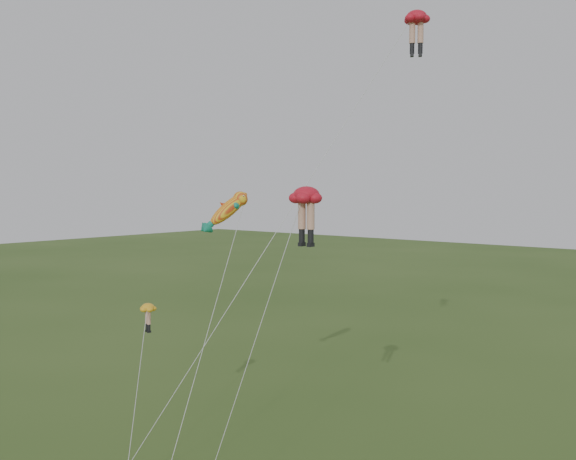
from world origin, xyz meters
The scene contains 4 objects.
legs_kite_red_high centered at (7.18, 10.37, 23.56)m, with size 10.91×13.56×24.58m.
legs_kite_red_mid centered at (6.61, 2.23, 14.68)m, with size 4.71×4.32×15.45m.
legs_kite_yellow centered at (-6.62, 3.97, 7.81)m, with size 6.30×6.80×8.51m.
fish_kite centered at (-1.61, 5.82, 14.13)m, with size 2.78×8.13×15.43m.
Camera 1 is at (23.75, -19.73, 15.37)m, focal length 40.00 mm.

